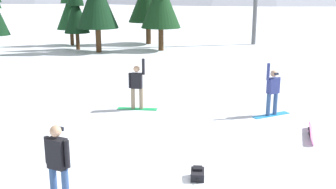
{
  "coord_description": "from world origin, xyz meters",
  "views": [
    {
      "loc": [
        -1.72,
        -9.29,
        4.36
      ],
      "look_at": [
        -0.38,
        3.87,
        1.0
      ],
      "focal_mm": 43.28,
      "sensor_mm": 36.0,
      "label": 1
    }
  ],
  "objects_px": {
    "snowboarder_midground": "(273,91)",
    "backpack_black": "(198,174)",
    "snowboarder_foreground": "(58,163)",
    "pine_tree_broad": "(76,8)",
    "snowboarder_background": "(137,86)",
    "loose_snowboard_far_spare": "(311,133)",
    "pine_tree_leaning": "(70,5)"
  },
  "relations": [
    {
      "from": "snowboarder_foreground",
      "to": "pine_tree_broad",
      "type": "distance_m",
      "value": 24.21
    },
    {
      "from": "snowboarder_foreground",
      "to": "snowboarder_background",
      "type": "distance_m",
      "value": 7.23
    },
    {
      "from": "backpack_black",
      "to": "pine_tree_broad",
      "type": "relative_size",
      "value": 0.09
    },
    {
      "from": "backpack_black",
      "to": "snowboarder_midground",
      "type": "bearing_deg",
      "value": 53.6
    },
    {
      "from": "snowboarder_foreground",
      "to": "snowboarder_midground",
      "type": "bearing_deg",
      "value": 40.64
    },
    {
      "from": "loose_snowboard_far_spare",
      "to": "pine_tree_broad",
      "type": "height_order",
      "value": "pine_tree_broad"
    },
    {
      "from": "snowboarder_foreground",
      "to": "loose_snowboard_far_spare",
      "type": "bearing_deg",
      "value": 25.73
    },
    {
      "from": "loose_snowboard_far_spare",
      "to": "pine_tree_leaning",
      "type": "bearing_deg",
      "value": 113.59
    },
    {
      "from": "snowboarder_midground",
      "to": "pine_tree_broad",
      "type": "distance_m",
      "value": 20.49
    },
    {
      "from": "snowboarder_midground",
      "to": "loose_snowboard_far_spare",
      "type": "bearing_deg",
      "value": -78.73
    },
    {
      "from": "snowboarder_foreground",
      "to": "snowboarder_background",
      "type": "relative_size",
      "value": 0.89
    },
    {
      "from": "snowboarder_background",
      "to": "backpack_black",
      "type": "height_order",
      "value": "snowboarder_background"
    },
    {
      "from": "loose_snowboard_far_spare",
      "to": "pine_tree_broad",
      "type": "xyz_separation_m",
      "value": [
        -9.4,
        20.57,
        3.07
      ]
    },
    {
      "from": "snowboarder_foreground",
      "to": "backpack_black",
      "type": "distance_m",
      "value": 3.31
    },
    {
      "from": "backpack_black",
      "to": "pine_tree_leaning",
      "type": "height_order",
      "value": "pine_tree_leaning"
    },
    {
      "from": "backpack_black",
      "to": "loose_snowboard_far_spare",
      "type": "bearing_deg",
      "value": 32.33
    },
    {
      "from": "snowboarder_foreground",
      "to": "pine_tree_leaning",
      "type": "distance_m",
      "value": 27.04
    },
    {
      "from": "snowboarder_foreground",
      "to": "pine_tree_broad",
      "type": "height_order",
      "value": "pine_tree_broad"
    },
    {
      "from": "snowboarder_midground",
      "to": "backpack_black",
      "type": "bearing_deg",
      "value": -126.4
    },
    {
      "from": "pine_tree_leaning",
      "to": "pine_tree_broad",
      "type": "relative_size",
      "value": 1.04
    },
    {
      "from": "backpack_black",
      "to": "pine_tree_broad",
      "type": "xyz_separation_m",
      "value": [
        -5.4,
        23.11,
        3.07
      ]
    },
    {
      "from": "snowboarder_foreground",
      "to": "loose_snowboard_far_spare",
      "type": "distance_m",
      "value": 7.91
    },
    {
      "from": "snowboarder_midground",
      "to": "pine_tree_leaning",
      "type": "distance_m",
      "value": 23.32
    },
    {
      "from": "backpack_black",
      "to": "pine_tree_broad",
      "type": "distance_m",
      "value": 23.93
    },
    {
      "from": "snowboarder_midground",
      "to": "pine_tree_broad",
      "type": "height_order",
      "value": "pine_tree_broad"
    },
    {
      "from": "loose_snowboard_far_spare",
      "to": "pine_tree_leaning",
      "type": "distance_m",
      "value": 25.66
    },
    {
      "from": "snowboarder_midground",
      "to": "pine_tree_leaning",
      "type": "relative_size",
      "value": 0.32
    },
    {
      "from": "pine_tree_broad",
      "to": "loose_snowboard_far_spare",
      "type": "bearing_deg",
      "value": -65.44
    },
    {
      "from": "loose_snowboard_far_spare",
      "to": "pine_tree_broad",
      "type": "bearing_deg",
      "value": 114.56
    },
    {
      "from": "snowboarder_foreground",
      "to": "snowboarder_background",
      "type": "height_order",
      "value": "snowboarder_background"
    },
    {
      "from": "snowboarder_midground",
      "to": "backpack_black",
      "type": "xyz_separation_m",
      "value": [
        -3.55,
        -4.81,
        -0.78
      ]
    },
    {
      "from": "snowboarder_background",
      "to": "loose_snowboard_far_spare",
      "type": "bearing_deg",
      "value": -34.16
    }
  ]
}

